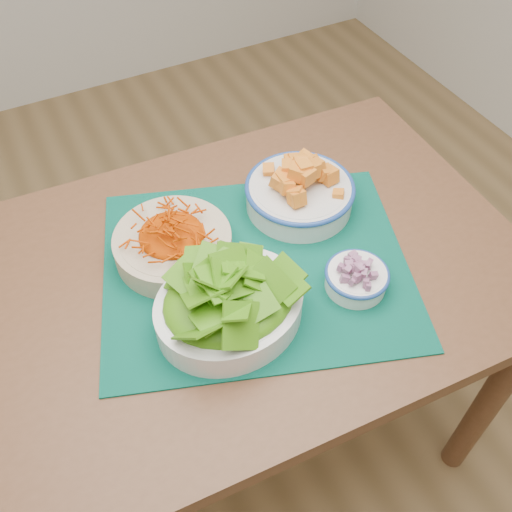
{
  "coord_description": "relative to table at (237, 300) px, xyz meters",
  "views": [
    {
      "loc": [
        -0.25,
        -0.61,
        1.61
      ],
      "look_at": [
        0.08,
        0.02,
        0.78
      ],
      "focal_mm": 40.0,
      "sensor_mm": 36.0,
      "label": 1
    }
  ],
  "objects": [
    {
      "name": "ground",
      "position": [
        -0.04,
        -0.04,
        -0.65
      ],
      "size": [
        4.0,
        4.0,
        0.0
      ],
      "primitive_type": "plane",
      "color": "olive",
      "rests_on": "ground"
    },
    {
      "name": "table",
      "position": [
        0.0,
        0.0,
        0.0
      ],
      "size": [
        1.18,
        0.82,
        0.75
      ],
      "rotation": [
        0.0,
        0.0,
        -0.05
      ],
      "color": "brown",
      "rests_on": "ground"
    },
    {
      "name": "onion_bowl",
      "position": [
        0.18,
        -0.15,
        0.14
      ],
      "size": [
        0.12,
        0.12,
        0.06
      ],
      "rotation": [
        0.0,
        0.0,
        -0.05
      ],
      "color": "white",
      "rests_on": "placemat"
    },
    {
      "name": "lettuce_bowl",
      "position": [
        -0.06,
        -0.11,
        0.17
      ],
      "size": [
        0.3,
        0.26,
        0.12
      ],
      "rotation": [
        0.0,
        0.0,
        0.13
      ],
      "color": "white",
      "rests_on": "placemat"
    },
    {
      "name": "squash_bowl",
      "position": [
        0.2,
        0.09,
        0.16
      ],
      "size": [
        0.27,
        0.27,
        0.11
      ],
      "rotation": [
        0.0,
        0.0,
        -0.26
      ],
      "color": "silver",
      "rests_on": "placemat"
    },
    {
      "name": "placemat",
      "position": [
        0.04,
        -0.02,
        0.11
      ],
      "size": [
        0.71,
        0.64,
        0.0
      ],
      "primitive_type": "cube",
      "rotation": [
        0.0,
        0.0,
        -0.33
      ],
      "color": "#003429",
      "rests_on": "table"
    },
    {
      "name": "carrot_bowl",
      "position": [
        -0.09,
        0.08,
        0.15
      ],
      "size": [
        0.26,
        0.26,
        0.09
      ],
      "rotation": [
        0.0,
        0.0,
        0.12
      ],
      "color": "beige",
      "rests_on": "placemat"
    }
  ]
}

